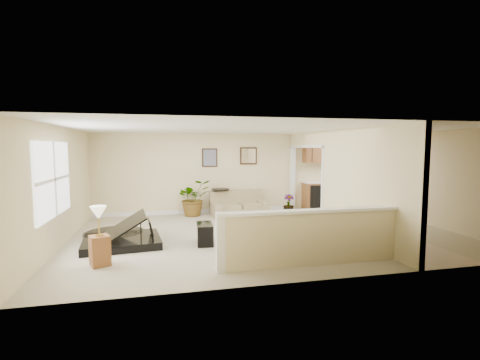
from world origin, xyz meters
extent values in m
plane|color=#C4B599|center=(0.00, 0.00, 0.00)|extent=(9.00, 9.00, 0.00)
cube|color=beige|center=(0.00, 3.00, 1.25)|extent=(9.00, 0.04, 2.50)
cube|color=beige|center=(0.00, -3.00, 1.25)|extent=(9.00, 0.04, 2.50)
cube|color=beige|center=(-4.50, 0.00, 1.25)|extent=(0.04, 6.00, 2.50)
cube|color=beige|center=(4.50, 0.00, 1.25)|extent=(0.04, 6.00, 2.50)
cube|color=white|center=(0.00, 0.00, 2.50)|extent=(9.00, 6.00, 0.04)
cube|color=tan|center=(3.15, 0.00, 0.00)|extent=(2.70, 6.00, 0.01)
cube|color=beige|center=(1.80, -1.20, 1.25)|extent=(0.12, 3.60, 2.50)
cube|color=beige|center=(1.80, 1.77, 2.30)|extent=(0.12, 2.35, 0.40)
cube|color=beige|center=(0.15, -2.30, 0.47)|extent=(3.30, 0.12, 0.95)
cube|color=white|center=(0.15, -2.30, 0.96)|extent=(3.40, 0.22, 0.05)
cube|color=white|center=(-1.50, -2.30, 0.50)|extent=(0.14, 0.14, 1.00)
cube|color=white|center=(-4.49, -0.50, 1.45)|extent=(0.05, 2.15, 1.45)
cube|color=#311E12|center=(-0.95, 2.98, 1.75)|extent=(0.48, 0.03, 0.58)
cube|color=#7D4F63|center=(-0.95, 2.96, 1.75)|extent=(0.40, 0.01, 0.50)
cube|color=#311E12|center=(0.30, 2.98, 1.80)|extent=(0.55, 0.03, 0.55)
cube|color=white|center=(0.30, 2.96, 1.80)|extent=(0.46, 0.01, 0.46)
cube|color=#965F31|center=(3.30, 2.70, 0.45)|extent=(2.30, 0.60, 0.90)
cube|color=white|center=(3.30, 2.70, 0.92)|extent=(2.36, 0.65, 0.04)
cube|color=black|center=(2.50, 2.69, 0.43)|extent=(0.60, 0.60, 0.84)
cube|color=#965F31|center=(3.30, 2.82, 1.95)|extent=(2.30, 0.35, 0.75)
cube|color=black|center=(-3.27, -0.27, 0.82)|extent=(1.68, 1.50, 0.32)
cylinder|color=black|center=(-3.43, 0.32, 0.82)|extent=(1.32, 1.32, 0.32)
cube|color=white|center=(-2.36, -0.27, 0.78)|extent=(0.35, 1.09, 0.02)
cube|color=black|center=(-3.38, -0.16, 1.11)|extent=(1.34, 1.35, 0.72)
cube|color=black|center=(-1.55, -0.53, 0.22)|extent=(0.37, 0.67, 0.44)
cube|color=tan|center=(-0.14, 2.35, 0.23)|extent=(1.73, 1.06, 0.47)
cube|color=tan|center=(-0.14, 2.72, 0.71)|extent=(1.68, 0.33, 0.49)
cube|color=tan|center=(-0.88, 2.35, 0.56)|extent=(0.26, 0.96, 0.18)
cube|color=tan|center=(0.59, 2.35, 0.56)|extent=(0.26, 0.96, 0.18)
cylinder|color=black|center=(-0.67, 2.65, 0.02)|extent=(0.40, 0.40, 0.03)
cylinder|color=black|center=(-0.67, 2.65, 0.40)|extent=(0.04, 0.04, 0.77)
cylinder|color=black|center=(-0.67, 2.65, 0.78)|extent=(0.55, 0.55, 0.03)
cylinder|color=black|center=(-1.50, 2.65, 0.11)|extent=(0.31, 0.31, 0.22)
imported|color=#235018|center=(-1.50, 2.65, 0.55)|extent=(1.22, 1.14, 1.10)
cylinder|color=black|center=(1.45, 2.35, 0.11)|extent=(0.31, 0.31, 0.22)
imported|color=#235018|center=(1.45, 2.35, 0.30)|extent=(0.40, 0.40, 0.60)
cube|color=#965F31|center=(-3.51, -1.51, 0.27)|extent=(0.40, 0.40, 0.53)
cylinder|color=gold|center=(-3.51, -1.51, 0.54)|extent=(0.14, 0.14, 0.02)
cylinder|color=gold|center=(-3.51, -1.51, 0.72)|extent=(0.03, 0.03, 0.35)
cone|color=#F2E5C6|center=(-3.51, -1.51, 0.94)|extent=(0.28, 0.28, 0.23)
camera|label=1|loc=(-2.42, -7.84, 2.06)|focal=26.00mm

